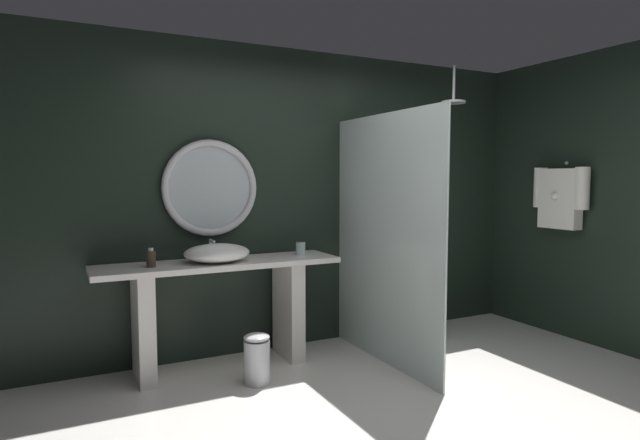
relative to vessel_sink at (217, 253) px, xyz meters
name	(u,v)px	position (x,y,z in m)	size (l,w,h in m)	color
ground_plane	(434,431)	(0.85, -1.55, -0.92)	(5.76, 5.76, 0.00)	silver
back_wall_panel	(299,199)	(0.85, 0.35, 0.38)	(4.80, 0.10, 2.60)	black
side_wall_right	(588,199)	(3.20, -0.79, 0.38)	(0.10, 2.47, 2.60)	black
vanity_counter	(220,300)	(0.03, 0.04, -0.38)	(1.88, 0.49, 0.85)	silver
vessel_sink	(217,253)	(0.00, 0.00, 0.00)	(0.50, 0.41, 0.16)	white
tumbler_cup	(301,249)	(0.73, 0.05, -0.02)	(0.08, 0.08, 0.11)	silver
soap_dispenser	(151,259)	(-0.49, 0.00, -0.01)	(0.07, 0.07, 0.14)	#3D3323
round_wall_mirror	(211,188)	(0.03, 0.26, 0.49)	(0.78, 0.06, 0.78)	silver
shower_glass_panel	(385,240)	(1.25, -0.44, 0.08)	(0.02, 1.48, 2.00)	silver
rain_shower_head	(454,99)	(2.15, -0.17, 1.28)	(0.21, 0.21, 0.34)	silver
hanging_bathrobe	(560,195)	(3.06, -0.60, 0.41)	(0.20, 0.57, 0.62)	silver
toilet	(414,308)	(1.91, 0.05, -0.66)	(0.39, 0.55, 0.51)	white
waste_bin	(257,358)	(0.17, -0.40, -0.73)	(0.19, 0.19, 0.37)	silver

